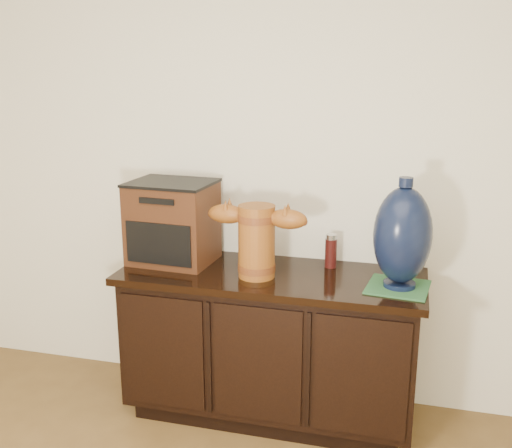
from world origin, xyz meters
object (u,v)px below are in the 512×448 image
(terracotta_vessel, at_px, (257,237))
(lamp_base, at_px, (402,236))
(sideboard, at_px, (270,343))
(spray_can, at_px, (331,251))
(tv_radio, at_px, (173,222))

(terracotta_vessel, bearing_deg, lamp_base, 5.64)
(sideboard, bearing_deg, spray_can, 31.70)
(spray_can, bearing_deg, sideboard, -148.30)
(terracotta_vessel, relative_size, tv_radio, 1.14)
(tv_radio, xyz_separation_m, spray_can, (0.78, 0.11, -0.12))
(spray_can, bearing_deg, tv_radio, -172.00)
(tv_radio, bearing_deg, lamp_base, -1.36)
(sideboard, height_order, tv_radio, tv_radio)
(lamp_base, bearing_deg, terracotta_vessel, -178.67)
(sideboard, distance_m, lamp_base, 0.86)
(sideboard, distance_m, tv_radio, 0.78)
(sideboard, bearing_deg, terracotta_vessel, -131.96)
(tv_radio, relative_size, spray_can, 2.55)
(lamp_base, distance_m, spray_can, 0.43)
(terracotta_vessel, bearing_deg, spray_can, 39.41)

